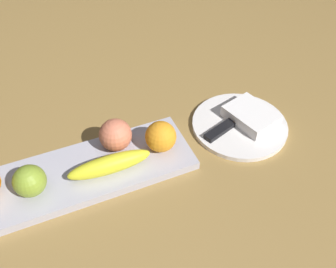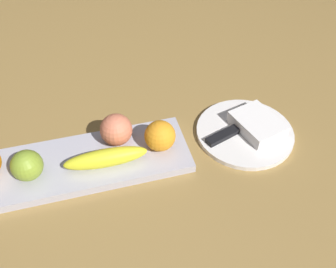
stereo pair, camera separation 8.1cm
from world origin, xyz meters
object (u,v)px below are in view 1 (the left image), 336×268
Objects in this scene: apple at (30,181)px; fruit_tray at (87,172)px; banana at (110,164)px; knife at (224,128)px; folded_napkin at (251,116)px; peach at (116,135)px; dinner_plate at (239,125)px; orange_near_banana at (161,137)px.

fruit_tray is at bearing 7.74° from apple.
apple is 0.37× the size of banana.
knife is at bearing 1.60° from apple.
folded_napkin is at bearing -174.87° from banana.
folded_napkin is at bearing -16.34° from knife.
peach reaches higher than knife.
fruit_tray is 0.34m from knife.
folded_napkin is at bearing -6.35° from peach.
peach is at bearing 173.04° from dinner_plate.
orange_near_banana reaches higher than banana.
knife reaches higher than fruit_tray.
knife is at bearing -8.73° from peach.
fruit_tray is 2.00× the size of dinner_plate.
peach is (0.03, 0.06, 0.02)m from banana.
dinner_plate is at bearing -174.52° from banana.
banana reaches higher than dinner_plate.
folded_napkin is at bearing 1.34° from orange_near_banana.
dinner_plate is at bearing 180.00° from folded_napkin.
fruit_tray is 3.94× the size of folded_napkin.
banana is at bearing -175.62° from dinner_plate.
fruit_tray reaches higher than dinner_plate.
knife is (0.34, -0.00, 0.01)m from fruit_tray.
dinner_plate is 1.97× the size of folded_napkin.
peach is at bearing 152.97° from knife.
orange_near_banana reaches higher than apple.
fruit_tray is 7.09× the size of apple.
dinner_plate is 1.32× the size of knife.
orange_near_banana reaches higher than folded_napkin.
knife is (-0.07, -0.00, -0.01)m from folded_napkin.
fruit_tray is at bearing 180.00° from folded_napkin.
peach reaches higher than banana.
fruit_tray is 0.18m from orange_near_banana.
banana is 0.13m from orange_near_banana.
fruit_tray is at bearing -155.80° from peach.
peach reaches higher than orange_near_banana.
apple is 0.94× the size of orange_near_banana.
orange_near_banana is at bearing -178.48° from dinner_plate.
fruit_tray is at bearing 161.26° from knife.
orange_near_banana is 0.22m from dinner_plate.
apple reaches higher than folded_napkin.
folded_napkin is at bearing 0.00° from dinner_plate.
fruit_tray is 6.68× the size of orange_near_banana.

